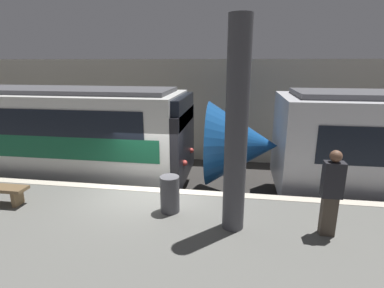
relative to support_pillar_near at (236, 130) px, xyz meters
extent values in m
plane|color=#33302D|center=(-2.20, 1.70, -3.18)|extent=(120.00, 120.00, 0.00)
cube|color=slate|center=(-2.20, -0.42, -2.63)|extent=(40.00, 4.24, 1.10)
cube|color=beige|center=(-2.20, 1.55, -2.08)|extent=(40.00, 0.30, 0.01)
cube|color=#B2AD9E|center=(-2.20, 7.69, -0.90)|extent=(50.00, 0.15, 4.56)
cylinder|color=#47474C|center=(0.00, 0.00, 0.00)|extent=(0.44, 0.44, 4.16)
cone|color=#195199|center=(0.20, 3.73, -1.30)|extent=(2.20, 2.72, 2.72)
sphere|color=#F2EFCC|center=(-0.75, 3.73, -1.73)|extent=(0.20, 0.20, 0.20)
cube|color=black|center=(-1.72, 3.73, -1.39)|extent=(0.25, 2.99, 2.29)
cube|color=black|center=(-1.72, 3.73, -0.25)|extent=(0.25, 2.69, 0.92)
sphere|color=#EA4C42|center=(-1.56, 3.04, -1.79)|extent=(0.18, 0.18, 0.18)
sphere|color=#EA4C42|center=(-1.56, 4.42, -1.79)|extent=(0.18, 0.18, 0.18)
cube|color=#473D33|center=(1.86, 0.01, -1.67)|extent=(0.28, 0.20, 0.81)
cube|color=#232328|center=(1.86, 0.01, -0.91)|extent=(0.38, 0.24, 0.71)
sphere|color=brown|center=(1.86, 0.01, -0.44)|extent=(0.23, 0.23, 0.23)
cube|color=brown|center=(-5.14, 0.21, -1.88)|extent=(0.10, 0.32, 0.41)
cylinder|color=#4C4C51|center=(-1.45, 0.47, -1.66)|extent=(0.44, 0.44, 0.85)
camera|label=1|loc=(0.01, -5.66, 1.26)|focal=28.00mm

